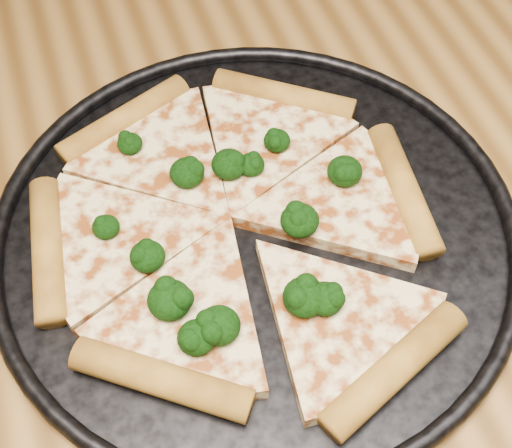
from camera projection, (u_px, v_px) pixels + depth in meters
name	position (u px, v px, depth m)	size (l,w,h in m)	color
dining_table	(250.00, 317.00, 0.64)	(1.20, 0.90, 0.75)	olive
pizza_pan	(256.00, 230.00, 0.57)	(0.41, 0.41, 0.02)	black
pizza	(235.00, 222.00, 0.56)	(0.32, 0.35, 0.02)	beige
broccoli_florets	(237.00, 240.00, 0.54)	(0.21, 0.21, 0.02)	black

